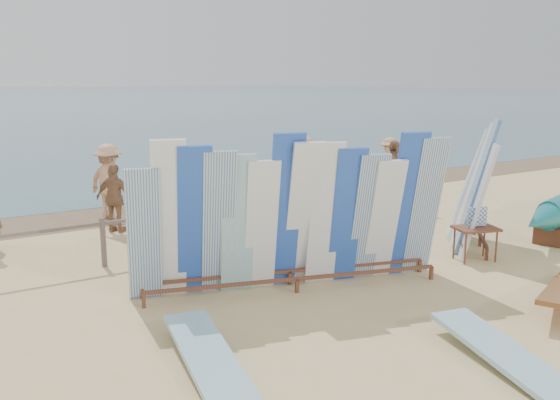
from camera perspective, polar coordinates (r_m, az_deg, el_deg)
ground at (r=9.38m, az=0.72°, el=-9.21°), size 160.00×160.00×0.00m
wet_sand_strip at (r=15.68m, az=-13.69°, el=-1.00°), size 40.00×2.60×0.01m
fence at (r=11.72m, az=-7.25°, el=-1.81°), size 12.08×0.08×0.90m
main_surfboard_rack at (r=9.37m, az=1.36°, el=-1.91°), size 5.08×2.03×2.55m
side_surfboard_rack at (r=12.40m, az=18.05°, el=1.00°), size 2.02×2.08×2.60m
vendor_table at (r=11.61m, az=18.26°, el=-3.93°), size 0.90×0.76×1.02m
flat_board_a at (r=7.09m, az=-6.40°, el=-16.49°), size 0.99×2.75×0.26m
flat_board_b at (r=7.61m, az=21.80°, el=-15.24°), size 1.14×2.76×0.26m
beach_chair_left at (r=13.50m, az=-3.62°, el=-1.61°), size 0.76×0.77×0.86m
beach_chair_right at (r=13.25m, az=-2.76°, el=-1.90°), size 0.66×0.68×0.83m
stroller at (r=13.23m, az=-2.71°, el=-1.25°), size 0.64×0.80×0.98m
beachgoer_9 at (r=16.34m, az=2.38°, el=3.04°), size 0.57×1.20×1.80m
beachgoer_8 at (r=14.38m, az=5.19°, el=1.71°), size 0.78×0.94×1.74m
beachgoer_10 at (r=15.62m, az=10.85°, el=2.40°), size 1.07×1.03×1.78m
beachgoer_4 at (r=13.44m, az=-15.56°, el=0.16°), size 0.90×0.91×1.53m
beachgoer_5 at (r=14.14m, az=-11.24°, el=1.24°), size 1.63×0.81×1.68m
beachgoer_extra_0 at (r=17.84m, az=10.44°, el=3.33°), size 1.02×1.10×1.64m
beachgoer_3 at (r=14.79m, az=-16.13°, el=1.71°), size 0.97×1.26×1.81m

